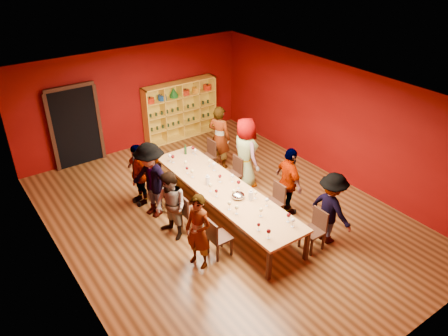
{
  "coord_description": "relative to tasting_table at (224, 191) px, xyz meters",
  "views": [
    {
      "loc": [
        -4.78,
        -6.76,
        5.97
      ],
      "look_at": [
        0.14,
        0.19,
        1.15
      ],
      "focal_mm": 35.0,
      "sensor_mm": 36.0,
      "label": 1
    }
  ],
  "objects": [
    {
      "name": "wine_glass_9",
      "position": [
        0.33,
        -1.76,
        0.21
      ],
      "size": [
        0.09,
        0.09,
        0.21
      ],
      "color": "silver",
      "rests_on": "tasting_table"
    },
    {
      "name": "wine_glass_2",
      "position": [
        0.35,
        -1.08,
        0.19
      ],
      "size": [
        0.08,
        0.08,
        0.2
      ],
      "color": "silver",
      "rests_on": "tasting_table"
    },
    {
      "name": "wine_glass_11",
      "position": [
        0.35,
        1.86,
        0.2
      ],
      "size": [
        0.08,
        0.08,
        0.21
      ],
      "color": "silver",
      "rests_on": "tasting_table"
    },
    {
      "name": "wine_glass_0",
      "position": [
        0.29,
        0.8,
        0.21
      ],
      "size": [
        0.09,
        0.09,
        0.22
      ],
      "color": "silver",
      "rests_on": "tasting_table"
    },
    {
      "name": "spittoon_bowl",
      "position": [
        0.03,
        -0.49,
        0.12
      ],
      "size": [
        0.29,
        0.29,
        0.16
      ],
      "primitive_type": "ellipsoid",
      "color": "#B0B3B7",
      "rests_on": "tasting_table"
    },
    {
      "name": "shelving_unit",
      "position": [
        1.4,
        4.32,
        0.28
      ],
      "size": [
        2.4,
        0.4,
        1.8
      ],
      "color": "gold",
      "rests_on": "ground"
    },
    {
      "name": "chair_person_left_2",
      "position": [
        -0.91,
        0.04,
        -0.2
      ],
      "size": [
        0.42,
        0.42,
        0.89
      ],
      "color": "black",
      "rests_on": "ground"
    },
    {
      "name": "wine_glass_14",
      "position": [
        0.31,
        1.04,
        0.19
      ],
      "size": [
        0.08,
        0.08,
        0.19
      ],
      "color": "silver",
      "rests_on": "tasting_table"
    },
    {
      "name": "wine_glass_20",
      "position": [
        -0.31,
        -0.17,
        0.18
      ],
      "size": [
        0.07,
        0.07,
        0.18
      ],
      "color": "silver",
      "rests_on": "tasting_table"
    },
    {
      "name": "room_shell",
      "position": [
        0.0,
        0.0,
        0.8
      ],
      "size": [
        7.1,
        9.1,
        3.04
      ],
      "color": "#4F2D14",
      "rests_on": "ground"
    },
    {
      "name": "chair_person_right_4",
      "position": [
        0.91,
        2.0,
        -0.2
      ],
      "size": [
        0.42,
        0.42,
        0.89
      ],
      "color": "black",
      "rests_on": "ground"
    },
    {
      "name": "chair_person_left_3",
      "position": [
        -0.91,
        1.01,
        -0.2
      ],
      "size": [
        0.42,
        0.42,
        0.89
      ],
      "color": "black",
      "rests_on": "ground"
    },
    {
      "name": "person_right_0",
      "position": [
        1.31,
        -1.98,
        0.11
      ],
      "size": [
        0.43,
        1.05,
        1.62
      ],
      "primitive_type": "imported",
      "rotation": [
        0.0,
        0.0,
        1.57
      ],
      "color": "#5672B0",
      "rests_on": "ground"
    },
    {
      "name": "person_left_4",
      "position": [
        -1.29,
        1.65,
        0.08
      ],
      "size": [
        0.49,
        0.94,
        1.55
      ],
      "primitive_type": "imported",
      "rotation": [
        0.0,
        0.0,
        -1.48
      ],
      "color": "white",
      "rests_on": "ground"
    },
    {
      "name": "wine_glass_7",
      "position": [
        -0.31,
        0.07,
        0.21
      ],
      "size": [
        0.09,
        0.09,
        0.22
      ],
      "color": "silver",
      "rests_on": "tasting_table"
    },
    {
      "name": "wine_glass_6",
      "position": [
        -0.33,
        -1.93,
        0.21
      ],
      "size": [
        0.09,
        0.09,
        0.21
      ],
      "color": "silver",
      "rests_on": "tasting_table"
    },
    {
      "name": "wine_glass_23",
      "position": [
        -0.32,
        -1.63,
        0.18
      ],
      "size": [
        0.07,
        0.07,
        0.18
      ],
      "color": "silver",
      "rests_on": "tasting_table"
    },
    {
      "name": "wine_glass_5",
      "position": [
        -0.36,
        1.82,
        0.2
      ],
      "size": [
        0.08,
        0.08,
        0.21
      ],
      "color": "silver",
      "rests_on": "tasting_table"
    },
    {
      "name": "chair_person_left_4",
      "position": [
        -0.91,
        1.65,
        -0.2
      ],
      "size": [
        0.42,
        0.42,
        0.89
      ],
      "color": "black",
      "rests_on": "ground"
    },
    {
      "name": "person_right_3",
      "position": [
        1.25,
        0.82,
        0.23
      ],
      "size": [
        0.58,
        0.95,
        1.86
      ],
      "primitive_type": "imported",
      "rotation": [
        0.0,
        0.0,
        1.47
      ],
      "color": "#5072A5",
      "rests_on": "ground"
    },
    {
      "name": "wine_glass_16",
      "position": [
        -0.31,
        1.06,
        0.18
      ],
      "size": [
        0.07,
        0.07,
        0.18
      ],
      "color": "silver",
      "rests_on": "tasting_table"
    },
    {
      "name": "person_left_3",
      "position": [
        -1.28,
        1.01,
        0.22
      ],
      "size": [
        0.78,
        1.27,
        1.83
      ],
      "primitive_type": "imported",
      "rotation": [
        0.0,
        0.0,
        -1.31
      ],
      "color": "pink",
      "rests_on": "ground"
    },
    {
      "name": "tasting_table",
      "position": [
        0.0,
        0.0,
        0.0
      ],
      "size": [
        1.1,
        4.5,
        0.75
      ],
      "color": "#B8834C",
      "rests_on": "ground"
    },
    {
      "name": "wine_glass_3",
      "position": [
        0.33,
        0.12,
        0.2
      ],
      "size": [
        0.08,
        0.08,
        0.2
      ],
      "color": "silver",
      "rests_on": "tasting_table"
    },
    {
      "name": "wine_glass_13",
      "position": [
        -0.37,
        -0.74,
        0.21
      ],
      "size": [
        0.09,
        0.09,
        0.22
      ],
      "color": "silver",
      "rests_on": "tasting_table"
    },
    {
      "name": "doorway",
      "position": [
        -1.8,
        4.43,
        0.42
      ],
      "size": [
        1.4,
        0.17,
        2.3
      ],
      "color": "black",
      "rests_on": "ground"
    },
    {
      "name": "wine_glass_19",
      "position": [
        -0.3,
        0.83,
        0.2
      ],
      "size": [
        0.08,
        0.08,
        0.21
      ],
      "color": "silver",
      "rests_on": "tasting_table"
    },
    {
      "name": "wine_glass_17",
      "position": [
        0.28,
        -0.18,
        0.21
      ],
      "size": [
        0.09,
        0.09,
        0.21
      ],
      "color": "silver",
      "rests_on": "tasting_table"
    },
    {
      "name": "wine_glass_21",
      "position": [
        0.29,
        -1.93,
        0.2
      ],
      "size": [
        0.08,
        0.08,
        0.21
      ],
      "color": "silver",
      "rests_on": "tasting_table"
    },
    {
      "name": "wine_glass_12",
      "position": [
        -0.35,
        -0.95,
        0.21
      ],
      "size": [
        0.09,
        0.09,
        0.22
      ],
      "color": "silver",
      "rests_on": "tasting_table"
    },
    {
      "name": "carafe_b",
      "position": [
        0.21,
        -0.71,
        0.16
      ],
      "size": [
        0.12,
        0.12,
        0.25
      ],
      "color": "silver",
      "rests_on": "tasting_table"
    },
    {
      "name": "wine_glass_1",
      "position": [
        0.01,
        -1.3,
        0.2
      ],
      "size": [
        0.08,
        0.08,
        0.2
      ],
      "color": "silver",
      "rests_on": "tasting_table"
    },
    {
      "name": "person_right_4",
      "position": [
        1.28,
        2.0,
        0.19
      ],
      "size": [
        0.7,
        0.79,
        1.78
      ],
      "primitive_type": "imported",
      "rotation": [
        0.0,
        0.0,
        2.0
      ],
      "color": "#505055",
      "rests_on": "ground"
    },
    {
      "name": "carafe_a",
      "position": [
        -0.2,
        0.35,
        0.16
      ],
      "size": [
        0.12,
        0.12,
        0.25
      ],
      "color": "silver",
      "rests_on": "tasting_table"
    },
    {
      "name": "wine_glass_10",
      "position": [
        -0.32,
        1.72,
        0.21
      ],
      "size": [
        0.09,
        0.09,
        0.22
      ],
      "color": "silver",
      "rests_on": "tasting_table"
    },
    {
      "name": "person_left_2",
      "position": [
        -1.33,
        0.04,
        0.08
      ],
      "size": [
        0.5,
        0.8,
        1.55
      ],
      "primitive_type": "imported",
      "rotation": [
        0.0,
        0.0,
        -1.45
      ],
      "color": "#5D90BF",
      "rests_on": "ground"
    },
    {
      "name": "person_left_1",
      "position": [
        -1.33,
        -1.04,
        0.1
      ],
      "size": [
        0.59,
        0.69,
        1.59
      ],
      "primitive_type": "imported",
      "rotation": [
        0.0,
        0.0,
        -1.24
      ],
      "color": "#535258",
      "rests_on": "ground"
    },
    {
      "name": "wine_bottle",
      "position": [
        0.17,
        1.94,
        0.15
      ],
      "size": [
        0.09,
        0.09,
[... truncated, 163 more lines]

